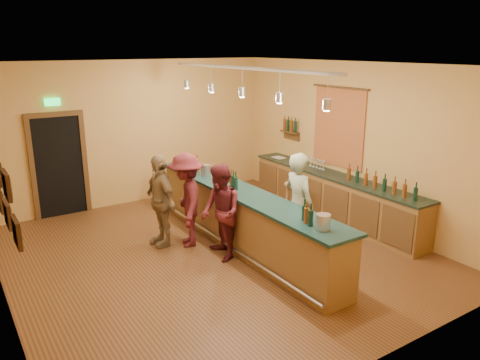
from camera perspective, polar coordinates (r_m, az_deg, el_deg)
floor at (r=8.25m, az=-3.16°, el=-8.96°), size 7.00×7.00×0.00m
ceiling at (r=7.48m, az=-3.54°, el=13.85°), size 6.50×7.00×0.02m
wall_back at (r=10.82m, az=-12.68°, el=5.64°), size 6.50×0.02×3.20m
wall_front at (r=5.12m, az=16.75°, el=-6.24°), size 6.50×0.02×3.20m
wall_right at (r=9.70m, az=13.58°, el=4.41°), size 0.02×7.00×3.20m
doorway at (r=10.43m, az=-21.21°, el=1.89°), size 1.15×0.09×2.48m
tapestry at (r=9.91m, az=11.92°, el=6.23°), size 0.03×1.40×1.60m
bottle_shelf at (r=11.00m, az=6.12°, el=6.45°), size 0.17×0.55×0.54m
picture_grid at (r=5.96m, az=-27.19°, el=-0.67°), size 0.06×2.20×0.70m
back_counter at (r=9.90m, az=11.29°, el=-1.88°), size 0.60×4.55×1.27m
tasting_bar at (r=8.29m, az=0.24°, el=-4.25°), size 0.73×5.10×1.38m
pendant_track at (r=7.79m, az=0.26°, el=12.37°), size 0.11×4.60×0.50m
bartender at (r=7.95m, az=7.16°, el=-3.01°), size 0.44×0.66×1.80m
customer_a at (r=7.80m, az=-2.39°, el=-3.98°), size 0.75×0.89×1.63m
customer_b at (r=8.44m, az=-9.68°, el=-2.45°), size 0.44×0.99×1.67m
customer_c at (r=8.36m, az=-6.52°, el=-2.44°), size 0.99×1.25×1.69m
bar_stool at (r=9.69m, az=6.52°, el=-1.20°), size 0.37×0.37×0.77m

